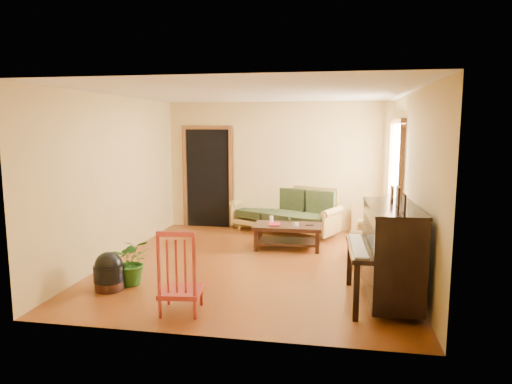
% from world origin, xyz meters
% --- Properties ---
extents(floor, '(5.00, 5.00, 0.00)m').
position_xyz_m(floor, '(0.00, 0.00, 0.00)').
color(floor, '#58260B').
rests_on(floor, ground).
extents(doorway, '(1.08, 0.16, 2.05)m').
position_xyz_m(doorway, '(-1.45, 2.48, 1.02)').
color(doorway, black).
rests_on(doorway, floor).
extents(window, '(0.12, 1.36, 1.46)m').
position_xyz_m(window, '(2.21, 1.30, 1.50)').
color(window, white).
rests_on(window, right_wall).
extents(sofa, '(2.33, 1.70, 0.92)m').
position_xyz_m(sofa, '(0.21, 2.18, 0.46)').
color(sofa, '#A47F3C').
rests_on(sofa, floor).
extents(coffee_table, '(1.18, 0.66, 0.42)m').
position_xyz_m(coffee_table, '(0.40, 1.00, 0.21)').
color(coffee_table, black).
rests_on(coffee_table, floor).
extents(armchair, '(0.99, 1.02, 0.89)m').
position_xyz_m(armchair, '(1.83, 0.39, 0.45)').
color(armchair, '#A47F3C').
rests_on(armchair, floor).
extents(piano, '(0.84, 1.38, 1.19)m').
position_xyz_m(piano, '(1.87, -1.26, 0.60)').
color(piano, black).
rests_on(piano, floor).
extents(footstool, '(0.39, 0.39, 0.37)m').
position_xyz_m(footstool, '(-1.68, -1.42, 0.19)').
color(footstool, black).
rests_on(footstool, floor).
extents(red_chair, '(0.51, 0.55, 0.98)m').
position_xyz_m(red_chair, '(-0.51, -1.94, 0.49)').
color(red_chair, maroon).
rests_on(red_chair, floor).
extents(leaning_frame, '(0.42, 0.14, 0.55)m').
position_xyz_m(leaning_frame, '(1.73, 2.37, 0.28)').
color(leaning_frame, '#C28A40').
rests_on(leaning_frame, floor).
extents(ceramic_crock, '(0.20, 0.20, 0.24)m').
position_xyz_m(ceramic_crock, '(1.84, 2.16, 0.12)').
color(ceramic_crock, '#2E468B').
rests_on(ceramic_crock, floor).
extents(potted_plant, '(0.70, 0.65, 0.64)m').
position_xyz_m(potted_plant, '(-1.47, -1.18, 0.32)').
color(potted_plant, '#235919').
rests_on(potted_plant, floor).
extents(book, '(0.20, 0.26, 0.02)m').
position_xyz_m(book, '(0.09, 0.91, 0.44)').
color(book, maroon).
rests_on(book, coffee_table).
extents(candle, '(0.07, 0.07, 0.11)m').
position_xyz_m(candle, '(0.09, 1.14, 0.48)').
color(candle, white).
rests_on(candle, coffee_table).
extents(glass_jar, '(0.11, 0.11, 0.06)m').
position_xyz_m(glass_jar, '(0.55, 0.92, 0.45)').
color(glass_jar, silver).
rests_on(glass_jar, coffee_table).
extents(remote, '(0.15, 0.09, 0.01)m').
position_xyz_m(remote, '(0.78, 0.99, 0.43)').
color(remote, black).
rests_on(remote, coffee_table).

